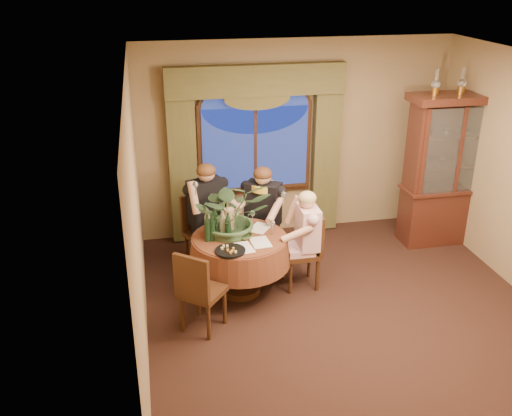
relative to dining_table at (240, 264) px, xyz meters
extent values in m
plane|color=black|center=(1.11, -0.83, -0.38)|extent=(5.00, 5.00, 0.00)
plane|color=#8C7550|center=(1.11, 1.67, 1.02)|extent=(4.50, 0.00, 4.50)
plane|color=white|center=(1.11, -0.83, 2.42)|extent=(5.00, 5.00, 0.00)
cube|color=#4C4A27|center=(-0.52, 1.55, 0.80)|extent=(0.38, 0.14, 2.32)
cube|color=#4C4A27|center=(1.54, 1.55, 0.80)|extent=(0.38, 0.14, 2.32)
cylinder|color=maroon|center=(0.00, 0.00, 0.00)|extent=(1.40, 1.40, 0.75)
cube|color=#361711|center=(3.11, 0.84, 0.69)|extent=(1.32, 0.52, 2.13)
cube|color=black|center=(0.76, 0.01, 0.10)|extent=(0.43, 0.43, 0.96)
cube|color=black|center=(0.38, 0.66, 0.10)|extent=(0.57, 0.57, 0.96)
cube|color=black|center=(-0.35, 0.74, 0.10)|extent=(0.56, 0.56, 0.96)
cube|color=black|center=(-0.52, -0.65, 0.10)|extent=(0.59, 0.59, 0.96)
imported|color=#3A5D38|center=(-0.06, 0.14, 0.96)|extent=(0.90, 1.00, 0.78)
imported|color=#45552B|center=(0.06, -0.07, 0.40)|extent=(0.16, 0.16, 0.05)
cylinder|color=black|center=(-0.17, -0.36, 0.39)|extent=(0.34, 0.34, 0.02)
cylinder|color=black|center=(-0.38, -0.04, 0.54)|extent=(0.07, 0.07, 0.33)
cylinder|color=black|center=(-0.32, -0.03, 0.54)|extent=(0.07, 0.07, 0.33)
cylinder|color=black|center=(-0.27, 0.19, 0.54)|extent=(0.07, 0.07, 0.33)
cylinder|color=tan|center=(-0.36, 0.11, 0.54)|extent=(0.07, 0.07, 0.33)
cylinder|color=black|center=(-0.14, -0.03, 0.54)|extent=(0.07, 0.07, 0.33)
cylinder|color=tan|center=(-0.19, 0.04, 0.54)|extent=(0.07, 0.07, 0.33)
cube|color=white|center=(0.21, -0.20, 0.38)|extent=(0.23, 0.31, 0.00)
cube|color=white|center=(0.28, 0.18, 0.38)|extent=(0.35, 0.37, 0.00)
cube|color=white|center=(-0.01, -0.30, 0.38)|extent=(0.25, 0.33, 0.00)
camera|label=1|loc=(-0.99, -5.95, 3.34)|focal=40.00mm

